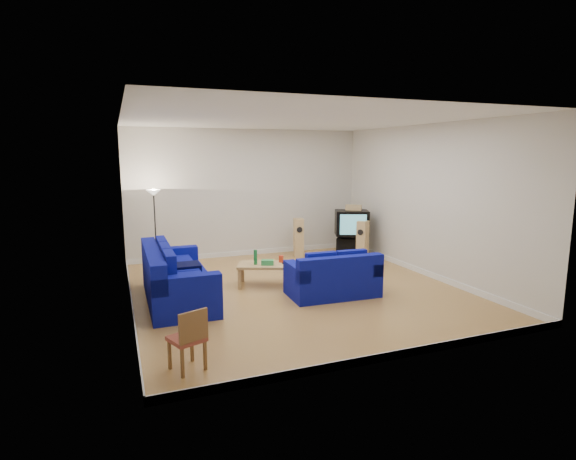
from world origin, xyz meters
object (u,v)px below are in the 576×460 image
object	(u,v)px
sofa_three_seat	(174,281)
tv_stand	(352,247)
sofa_loveseat	(333,280)
television	(352,223)
coffee_table	(269,266)

from	to	relation	value
sofa_three_seat	tv_stand	distance (m)	5.12
sofa_loveseat	television	size ratio (longest dim) A/B	1.69
tv_stand	coffee_table	bearing A→B (deg)	-110.72
coffee_table	tv_stand	size ratio (longest dim) A/B	1.78
sofa_loveseat	coffee_table	size ratio (longest dim) A/B	1.21
sofa_three_seat	coffee_table	bearing A→B (deg)	98.47
sofa_three_seat	coffee_table	size ratio (longest dim) A/B	1.82
sofa_loveseat	coffee_table	xyz separation A→B (m)	(-0.89, 1.05, 0.08)
coffee_table	sofa_loveseat	bearing A→B (deg)	-49.78
sofa_loveseat	sofa_three_seat	bearing A→B (deg)	166.60
coffee_table	tv_stand	bearing A→B (deg)	31.40
coffee_table	television	distance (m)	3.28
sofa_loveseat	tv_stand	xyz separation A→B (m)	(1.95, 2.78, -0.07)
tv_stand	sofa_three_seat	bearing A→B (deg)	-119.11
television	tv_stand	bearing A→B (deg)	59.44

